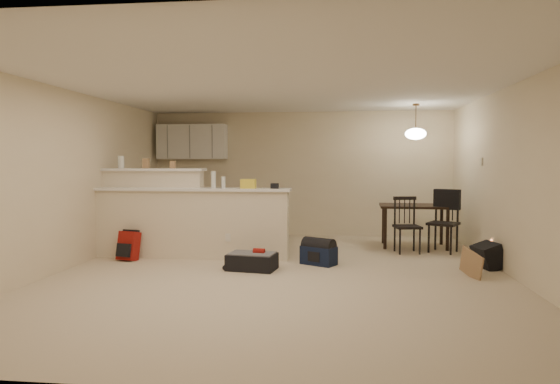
# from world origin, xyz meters

# --- Properties ---
(room) EXTENTS (7.00, 7.02, 2.50)m
(room) POSITION_xyz_m (0.00, 0.00, 1.25)
(room) COLOR beige
(room) RESTS_ON ground
(breakfast_bar) EXTENTS (3.08, 0.58, 1.39)m
(breakfast_bar) POSITION_xyz_m (-1.76, 0.98, 0.61)
(breakfast_bar) COLOR beige
(breakfast_bar) RESTS_ON ground
(upper_cabinets) EXTENTS (1.40, 0.34, 0.70)m
(upper_cabinets) POSITION_xyz_m (-2.20, 3.32, 1.90)
(upper_cabinets) COLOR white
(upper_cabinets) RESTS_ON room
(kitchen_counter) EXTENTS (1.80, 0.60, 0.90)m
(kitchen_counter) POSITION_xyz_m (-2.00, 3.19, 0.45)
(kitchen_counter) COLOR white
(kitchen_counter) RESTS_ON ground
(thermostat) EXTENTS (0.02, 0.12, 0.12)m
(thermostat) POSITION_xyz_m (2.98, 1.55, 1.50)
(thermostat) COLOR beige
(thermostat) RESTS_ON room
(jar) EXTENTS (0.10, 0.10, 0.20)m
(jar) POSITION_xyz_m (-2.73, 1.12, 1.49)
(jar) COLOR silver
(jar) RESTS_ON breakfast_bar
(cereal_box) EXTENTS (0.10, 0.07, 0.16)m
(cereal_box) POSITION_xyz_m (-2.32, 1.12, 1.47)
(cereal_box) COLOR #A27C53
(cereal_box) RESTS_ON breakfast_bar
(small_box) EXTENTS (0.08, 0.06, 0.12)m
(small_box) POSITION_xyz_m (-1.87, 1.12, 1.45)
(small_box) COLOR #A27C53
(small_box) RESTS_ON breakfast_bar
(bottle_a) EXTENTS (0.07, 0.07, 0.26)m
(bottle_a) POSITION_xyz_m (-1.15, 0.90, 1.22)
(bottle_a) COLOR silver
(bottle_a) RESTS_ON breakfast_bar
(bottle_b) EXTENTS (0.06, 0.06, 0.18)m
(bottle_b) POSITION_xyz_m (-1.00, 0.90, 1.18)
(bottle_b) COLOR silver
(bottle_b) RESTS_ON breakfast_bar
(bag_lump) EXTENTS (0.22, 0.18, 0.14)m
(bag_lump) POSITION_xyz_m (-0.61, 0.90, 1.16)
(bag_lump) COLOR #A27C53
(bag_lump) RESTS_ON breakfast_bar
(pouch) EXTENTS (0.12, 0.10, 0.08)m
(pouch) POSITION_xyz_m (-0.20, 0.90, 1.13)
(pouch) COLOR #A27C53
(pouch) RESTS_ON breakfast_bar
(dining_table) EXTENTS (1.22, 0.84, 0.74)m
(dining_table) POSITION_xyz_m (2.09, 2.32, 0.65)
(dining_table) COLOR black
(dining_table) RESTS_ON ground
(pendant_lamp) EXTENTS (0.36, 0.36, 0.62)m
(pendant_lamp) POSITION_xyz_m (2.09, 2.32, 1.99)
(pendant_lamp) COLOR brown
(pendant_lamp) RESTS_ON room
(dining_chair_near) EXTENTS (0.46, 0.44, 0.92)m
(dining_chair_near) POSITION_xyz_m (1.89, 1.70, 0.46)
(dining_chair_near) COLOR black
(dining_chair_near) RESTS_ON ground
(dining_chair_far) EXTENTS (0.59, 0.58, 1.02)m
(dining_chair_far) POSITION_xyz_m (2.48, 1.82, 0.51)
(dining_chair_far) COLOR black
(dining_chair_far) RESTS_ON ground
(suitcase) EXTENTS (0.71, 0.52, 0.22)m
(suitcase) POSITION_xyz_m (-0.43, 0.16, 0.11)
(suitcase) COLOR black
(suitcase) RESTS_ON ground
(red_backpack) EXTENTS (0.32, 0.24, 0.43)m
(red_backpack) POSITION_xyz_m (-2.41, 0.61, 0.22)
(red_backpack) COLOR maroon
(red_backpack) RESTS_ON ground
(navy_duffel) EXTENTS (0.56, 0.47, 0.27)m
(navy_duffel) POSITION_xyz_m (0.48, 0.61, 0.13)
(navy_duffel) COLOR #101A33
(navy_duffel) RESTS_ON ground
(black_daypack) EXTENTS (0.36, 0.45, 0.34)m
(black_daypack) POSITION_xyz_m (2.85, 0.61, 0.17)
(black_daypack) COLOR black
(black_daypack) RESTS_ON ground
(cardboard_sheet) EXTENTS (0.17, 0.44, 0.35)m
(cardboard_sheet) POSITION_xyz_m (2.47, 0.03, 0.17)
(cardboard_sheet) COLOR #A27C53
(cardboard_sheet) RESTS_ON ground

